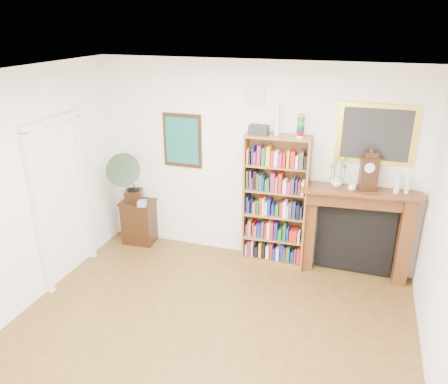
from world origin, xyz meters
name	(u,v)px	position (x,y,z in m)	size (l,w,h in m)	color
room	(182,249)	(0.00, 0.00, 1.40)	(4.51, 5.01, 2.81)	brown
door_casing	(61,188)	(-2.21, 1.20, 1.26)	(0.08, 1.02, 2.17)	white
teal_poster	(182,141)	(-1.05, 2.48, 1.65)	(0.58, 0.04, 0.78)	black
small_picture	(255,95)	(0.00, 2.48, 2.35)	(0.26, 0.04, 0.30)	white
gilt_painting	(376,134)	(1.55, 2.48, 1.95)	(0.95, 0.04, 0.75)	gold
bookshelf	(275,195)	(0.36, 2.33, 1.05)	(0.88, 0.35, 2.16)	brown
side_cabinet	(139,222)	(-1.75, 2.30, 0.34)	(0.50, 0.37, 0.69)	black
fireplace	(356,224)	(1.45, 2.39, 0.75)	(1.53, 0.50, 1.27)	#552913
gramophone	(127,174)	(-1.84, 2.21, 1.14)	(0.65, 0.73, 0.81)	black
cd_stack	(142,204)	(-1.60, 2.16, 0.73)	(0.12, 0.12, 0.08)	silver
mantel_clock	(369,172)	(1.52, 2.33, 1.51)	(0.24, 0.17, 0.50)	black
flower_vase	(337,181)	(1.15, 2.33, 1.34)	(0.14, 0.14, 0.15)	silver
teacup	(352,188)	(1.34, 2.26, 1.30)	(0.09, 0.09, 0.07)	white
bottle_left	(397,184)	(1.87, 2.34, 1.39)	(0.07, 0.07, 0.24)	silver
bottle_right	(407,186)	(1.99, 2.38, 1.37)	(0.06, 0.06, 0.20)	silver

